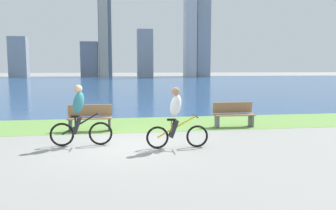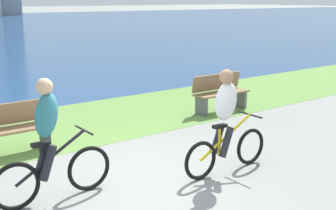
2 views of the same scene
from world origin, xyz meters
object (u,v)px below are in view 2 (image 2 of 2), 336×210
at_px(cyclist_trailing, 49,142).
at_px(bench_near_path, 7,130).
at_px(cyclist_lead, 226,122).
at_px(bench_far_along_path, 220,93).

xyz_separation_m(cyclist_trailing, bench_near_path, (0.10, 2.22, -0.39)).
distance_m(cyclist_lead, bench_near_path, 3.83).
xyz_separation_m(bench_near_path, bench_far_along_path, (5.15, 0.06, 0.00)).
bearing_deg(cyclist_lead, cyclist_trailing, 165.54).
relative_size(cyclist_lead, bench_near_path, 1.13).
distance_m(bench_near_path, bench_far_along_path, 5.16).
bearing_deg(bench_near_path, cyclist_trailing, -92.71).
bearing_deg(bench_far_along_path, cyclist_trailing, -156.58).
height_order(cyclist_lead, bench_near_path, cyclist_lead).
xyz_separation_m(cyclist_lead, cyclist_trailing, (-2.59, 0.67, 0.01)).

